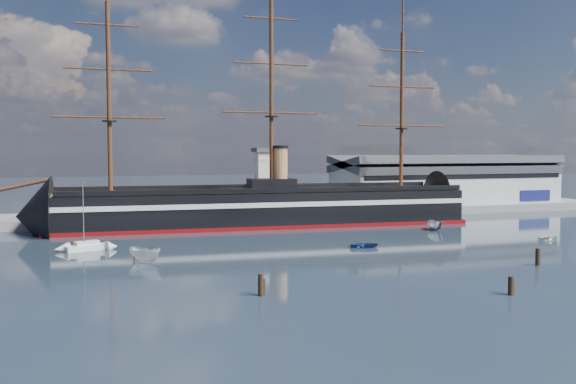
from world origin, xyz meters
name	(u,v)px	position (x,y,z in m)	size (l,w,h in m)	color
ground	(301,237)	(0.00, 40.00, 0.00)	(600.00, 600.00, 0.00)	#1B2A3C
quay	(288,217)	(10.00, 76.00, 0.00)	(180.00, 18.00, 2.00)	slate
warehouse	(446,181)	(58.00, 80.00, 7.98)	(63.00, 21.00, 11.60)	#B7BABC
quay_tower	(264,178)	(3.00, 73.00, 9.75)	(5.00, 5.00, 15.00)	silver
warship	(255,208)	(-3.10, 60.00, 4.04)	(113.40, 22.27, 53.94)	black
sailboat	(87,246)	(-38.91, 36.51, 0.72)	(7.38, 4.28, 11.35)	silver
motorboat_a	(145,262)	(-31.22, 22.10, 0.00)	(6.99, 2.56, 2.80)	white
motorboat_b	(365,248)	(5.62, 24.24, 0.00)	(3.05, 1.22, 1.42)	navy
motorboat_c	(434,230)	(29.67, 41.03, 0.00)	(5.93, 2.17, 2.37)	silver
motorboat_e	(549,240)	(41.72, 21.26, 0.00)	(2.68, 1.07, 1.25)	white
motorboat_f	(436,230)	(30.51, 41.32, 0.00)	(6.24, 2.29, 2.50)	slate
piling_near_left	(261,296)	(-21.51, -4.27, 0.00)	(0.64, 0.64, 3.23)	black
piling_near_mid	(511,295)	(5.50, -13.42, 0.00)	(0.64, 0.64, 2.86)	black
piling_near_right	(537,265)	(21.50, 0.80, 0.00)	(0.64, 0.64, 3.17)	black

